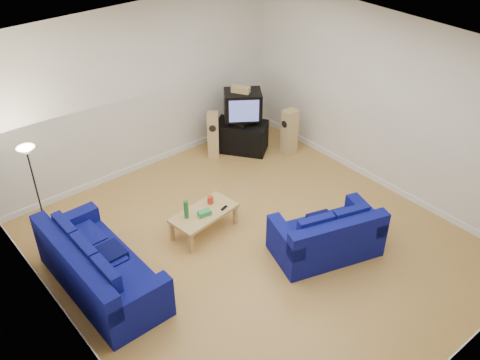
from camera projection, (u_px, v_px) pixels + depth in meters
room at (258, 167)px, 7.75m from camera, size 6.01×6.51×3.21m
sofa_three_seat at (98, 272)px, 7.68m from camera, size 1.01×2.29×0.88m
sofa_loveseat at (327, 238)px, 8.32m from camera, size 1.83×1.36×0.82m
coffee_table at (204, 214)px, 8.75m from camera, size 1.17×0.69×0.41m
bottle at (186, 209)px, 8.51m from camera, size 0.10×0.10×0.32m
tissue_box at (204, 213)px, 8.62m from camera, size 0.22×0.15×0.09m
red_canister at (210, 200)px, 8.88m from camera, size 0.10×0.10×0.13m
remote at (224, 208)px, 8.79m from camera, size 0.15×0.08×0.02m
tv_stand at (242, 137)px, 10.98m from camera, size 1.06×1.16×0.62m
av_receiver at (239, 122)px, 10.75m from camera, size 0.45×0.50×0.10m
television at (243, 105)px, 10.64m from camera, size 0.91×0.86×0.57m
centre_speaker at (241, 89)px, 10.43m from camera, size 0.31×0.38×0.13m
speaker_left at (213, 135)px, 10.71m from camera, size 0.35×0.35×0.95m
speaker_right at (289, 132)px, 10.77m from camera, size 0.31×0.24×0.97m
floor_lamp at (30, 164)px, 8.15m from camera, size 0.28×0.28×1.65m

